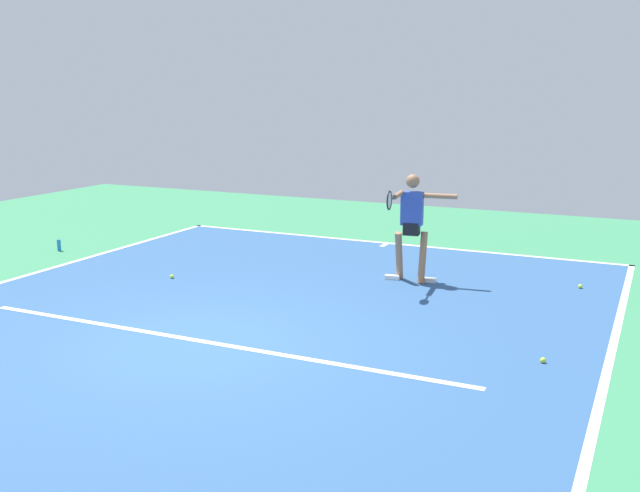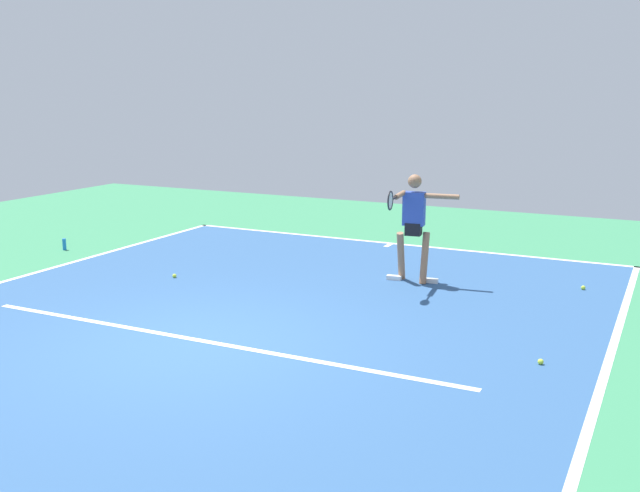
# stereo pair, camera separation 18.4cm
# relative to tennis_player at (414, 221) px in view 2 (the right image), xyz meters

# --- Properties ---
(ground_plane) EXTENTS (23.24, 23.24, 0.00)m
(ground_plane) POSITION_rel_tennis_player_xyz_m (1.36, 3.96, -0.99)
(ground_plane) COLOR #388456
(court_surface) EXTENTS (9.18, 13.37, 0.00)m
(court_surface) POSITION_rel_tennis_player_xyz_m (1.36, 3.96, -0.99)
(court_surface) COLOR #2D5484
(court_surface) RESTS_ON ground_plane
(court_line_baseline_near) EXTENTS (9.18, 0.10, 0.01)m
(court_line_baseline_near) POSITION_rel_tennis_player_xyz_m (1.36, -2.68, -0.99)
(court_line_baseline_near) COLOR white
(court_line_baseline_near) RESTS_ON ground_plane
(court_line_sideline_left) EXTENTS (0.10, 13.37, 0.01)m
(court_line_sideline_left) POSITION_rel_tennis_player_xyz_m (-3.18, 3.96, -0.99)
(court_line_sideline_left) COLOR white
(court_line_sideline_left) RESTS_ON ground_plane
(court_line_service) EXTENTS (6.89, 0.10, 0.01)m
(court_line_service) POSITION_rel_tennis_player_xyz_m (1.36, 3.85, -0.99)
(court_line_service) COLOR white
(court_line_service) RESTS_ON ground_plane
(court_line_centre_mark) EXTENTS (0.10, 0.30, 0.01)m
(court_line_centre_mark) POSITION_rel_tennis_player_xyz_m (1.36, -2.48, -0.99)
(court_line_centre_mark) COLOR white
(court_line_centre_mark) RESTS_ON ground_plane
(tennis_player) EXTENTS (1.12, 1.24, 1.74)m
(tennis_player) POSITION_rel_tennis_player_xyz_m (0.00, 0.00, 0.00)
(tennis_player) COLOR #9E7051
(tennis_player) RESTS_ON ground_plane
(tennis_ball_by_baseline) EXTENTS (0.07, 0.07, 0.07)m
(tennis_ball_by_baseline) POSITION_rel_tennis_player_xyz_m (3.59, 1.48, -0.96)
(tennis_ball_by_baseline) COLOR #C6E53D
(tennis_ball_by_baseline) RESTS_ON ground_plane
(tennis_ball_near_player) EXTENTS (0.07, 0.07, 0.07)m
(tennis_ball_near_player) POSITION_rel_tennis_player_xyz_m (-2.53, -0.71, -0.96)
(tennis_ball_near_player) COLOR #C6E53D
(tennis_ball_near_player) RESTS_ON ground_plane
(tennis_ball_by_sideline) EXTENTS (0.07, 0.07, 0.07)m
(tennis_ball_by_sideline) POSITION_rel_tennis_player_xyz_m (-2.51, 2.82, -0.96)
(tennis_ball_by_sideline) COLOR #C6E53D
(tennis_ball_by_sideline) RESTS_ON ground_plane
(water_bottle) EXTENTS (0.07, 0.07, 0.22)m
(water_bottle) POSITION_rel_tennis_player_xyz_m (6.80, 0.67, -0.88)
(water_bottle) COLOR blue
(water_bottle) RESTS_ON ground_plane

